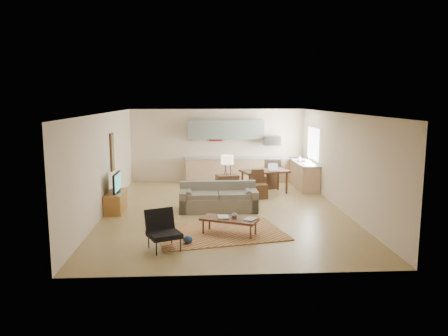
{
  "coord_description": "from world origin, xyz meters",
  "views": [
    {
      "loc": [
        -0.66,
        -11.82,
        3.09
      ],
      "look_at": [
        0.0,
        0.3,
        1.15
      ],
      "focal_mm": 35.0,
      "sensor_mm": 36.0,
      "label": 1
    }
  ],
  "objects": [
    {
      "name": "vase",
      "position": [
        0.1,
        -2.21,
        0.47
      ],
      "size": [
        0.23,
        0.23,
        0.16
      ],
      "primitive_type": "imported",
      "rotation": [
        0.0,
        0.0,
        -0.26
      ],
      "color": "black",
      "rests_on": "coffee_table"
    },
    {
      "name": "tv_credenza",
      "position": [
        -3.01,
        0.07,
        0.27
      ],
      "size": [
        0.45,
        1.17,
        0.54
      ],
      "primitive_type": null,
      "color": "brown",
      "rests_on": "floor"
    },
    {
      "name": "upper_cabinets",
      "position": [
        0.3,
        4.33,
        1.95
      ],
      "size": [
        2.8,
        0.34,
        0.7
      ],
      "primitive_type": "cube",
      "color": "slate",
      "rests_on": "room"
    },
    {
      "name": "wall_art_left",
      "position": [
        -3.21,
        0.9,
        1.55
      ],
      "size": [
        0.06,
        0.42,
        1.1
      ],
      "primitive_type": null,
      "color": "olive",
      "rests_on": "room"
    },
    {
      "name": "dining_table",
      "position": [
        1.43,
        2.18,
        0.38
      ],
      "size": [
        1.68,
        1.23,
        0.76
      ],
      "primitive_type": null,
      "rotation": [
        0.0,
        0.0,
        0.27
      ],
      "color": "#3D2719",
      "rests_on": "floor"
    },
    {
      "name": "armchair",
      "position": [
        -1.42,
        -3.14,
        0.41
      ],
      "size": [
        0.94,
        0.94,
        0.82
      ],
      "primitive_type": null,
      "rotation": [
        0.0,
        0.0,
        0.42
      ],
      "color": "black",
      "rests_on": "floor"
    },
    {
      "name": "rug",
      "position": [
        -0.23,
        -2.04,
        0.01
      ],
      "size": [
        3.24,
        2.56,
        0.02
      ],
      "primitive_type": "cube",
      "rotation": [
        0.0,
        0.0,
        0.21
      ],
      "color": "brown",
      "rests_on": "floor"
    },
    {
      "name": "soap_bottle",
      "position": [
        2.83,
        3.22,
        1.02
      ],
      "size": [
        0.1,
        0.1,
        0.19
      ],
      "primitive_type": "imported",
      "rotation": [
        0.0,
        0.0,
        0.09
      ],
      "color": "beige",
      "rests_on": "kitchen_counter_right"
    },
    {
      "name": "sofa",
      "position": [
        -0.17,
        -0.02,
        0.39
      ],
      "size": [
        2.25,
        0.99,
        0.78
      ],
      "primitive_type": null,
      "rotation": [
        0.0,
        0.0,
        0.01
      ],
      "color": "#686153",
      "rests_on": "floor"
    },
    {
      "name": "dining_chair_far",
      "position": [
        1.69,
        2.93,
        0.43
      ],
      "size": [
        0.56,
        0.57,
        0.87
      ],
      "primitive_type": null,
      "rotation": [
        0.0,
        0.0,
        3.57
      ],
      "color": "#3D2719",
      "rests_on": "floor"
    },
    {
      "name": "kitchen_range",
      "position": [
        2.0,
        4.18,
        0.45
      ],
      "size": [
        0.62,
        0.62,
        0.9
      ],
      "primitive_type": "cube",
      "color": "#A5A8AD",
      "rests_on": "ground"
    },
    {
      "name": "kitchen_counter_right",
      "position": [
        2.93,
        3.0,
        0.46
      ],
      "size": [
        0.64,
        2.26,
        0.92
      ],
      "primitive_type": null,
      "color": "tan",
      "rests_on": "ground"
    },
    {
      "name": "window_right",
      "position": [
        3.23,
        3.0,
        1.55
      ],
      "size": [
        0.02,
        1.4,
        1.05
      ],
      "primitive_type": "cube",
      "color": "white",
      "rests_on": "room"
    },
    {
      "name": "coffee_table",
      "position": [
        -0.02,
        -2.22,
        0.2
      ],
      "size": [
        1.4,
        1.0,
        0.39
      ],
      "primitive_type": null,
      "rotation": [
        0.0,
        0.0,
        -0.42
      ],
      "color": "#522F1E",
      "rests_on": "floor"
    },
    {
      "name": "laptop",
      "position": [
        1.73,
        2.08,
        0.88
      ],
      "size": [
        0.36,
        0.3,
        0.24
      ],
      "primitive_type": null,
      "rotation": [
        0.0,
        0.0,
        0.2
      ],
      "color": "#A5A8AD",
      "rests_on": "dining_table"
    },
    {
      "name": "tv",
      "position": [
        -2.96,
        0.07,
        0.81
      ],
      "size": [
        0.09,
        0.9,
        0.54
      ],
      "primitive_type": null,
      "color": "black",
      "rests_on": "tv_credenza"
    },
    {
      "name": "room",
      "position": [
        0.0,
        0.0,
        1.35
      ],
      "size": [
        9.0,
        9.0,
        9.0
      ],
      "color": "olive",
      "rests_on": "ground"
    },
    {
      "name": "kitchen_counter_back",
      "position": [
        0.9,
        4.18,
        0.46
      ],
      "size": [
        4.26,
        0.64,
        0.92
      ],
      "primitive_type": null,
      "color": "tan",
      "rests_on": "ground"
    },
    {
      "name": "console_table",
      "position": [
        0.15,
        1.27,
        0.39
      ],
      "size": [
        0.73,
        0.55,
        0.78
      ],
      "primitive_type": null,
      "rotation": [
        0.0,
        0.0,
        0.16
      ],
      "color": "#3D2719",
      "rests_on": "floor"
    },
    {
      "name": "kitchen_microwave",
      "position": [
        2.0,
        4.2,
        1.55
      ],
      "size": [
        0.62,
        0.4,
        0.35
      ],
      "primitive_type": "cube",
      "color": "#A5A8AD",
      "rests_on": "room"
    },
    {
      "name": "book_b",
      "position": [
        0.36,
        -2.27,
        0.4
      ],
      "size": [
        0.52,
        0.53,
        0.02
      ],
      "primitive_type": "imported",
      "rotation": [
        0.0,
        0.0,
        -0.56
      ],
      "color": "navy",
      "rests_on": "coffee_table"
    },
    {
      "name": "book_a",
      "position": [
        -0.27,
        -2.16,
        0.4
      ],
      "size": [
        0.28,
        0.35,
        0.03
      ],
      "primitive_type": "imported",
      "rotation": [
        0.0,
        0.0,
        0.05
      ],
      "color": "maroon",
      "rests_on": "coffee_table"
    },
    {
      "name": "triptych",
      "position": [
        -0.1,
        4.47,
        1.75
      ],
      "size": [
        1.7,
        0.04,
        0.5
      ],
      "primitive_type": null,
      "color": "beige",
      "rests_on": "room"
    },
    {
      "name": "table_lamp",
      "position": [
        0.15,
        1.27,
        1.09
      ],
      "size": [
        0.4,
        0.4,
        0.63
      ],
      "primitive_type": null,
      "rotation": [
        0.0,
        0.0,
        0.06
      ],
      "color": "beige",
      "rests_on": "console_table"
    },
    {
      "name": "dining_chair_near",
      "position": [
        1.17,
        1.43,
        0.44
      ],
      "size": [
        0.51,
        0.52,
        0.89
      ],
      "primitive_type": null,
      "rotation": [
        0.0,
        0.0,
        0.21
      ],
      "color": "#3D2719",
      "rests_on": "floor"
    }
  ]
}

